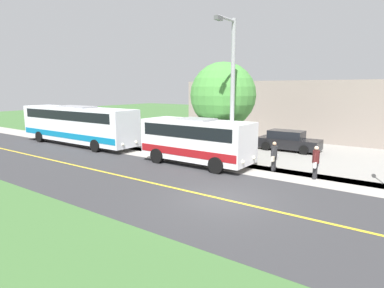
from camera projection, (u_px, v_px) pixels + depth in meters
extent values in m
plane|color=#3D6633|center=(223.00, 199.00, 13.33)|extent=(120.00, 120.00, 0.00)
cube|color=#333335|center=(223.00, 199.00, 13.33)|extent=(8.00, 100.00, 0.01)
cube|color=#9E9991|center=(272.00, 173.00, 17.49)|extent=(2.40, 100.00, 0.01)
cube|color=gray|center=(357.00, 157.00, 21.52)|extent=(14.00, 36.00, 0.01)
cube|color=gold|center=(223.00, 199.00, 13.33)|extent=(0.16, 100.00, 0.00)
cube|color=white|center=(197.00, 140.00, 19.23)|extent=(2.40, 6.76, 2.28)
cube|color=maroon|center=(197.00, 149.00, 19.34)|extent=(2.44, 6.62, 0.44)
cube|color=black|center=(197.00, 130.00, 19.13)|extent=(2.44, 6.08, 0.70)
cube|color=gray|center=(197.00, 119.00, 19.03)|extent=(1.44, 2.03, 0.12)
cylinder|color=black|center=(237.00, 158.00, 19.16)|extent=(0.25, 0.90, 0.90)
cylinder|color=black|center=(216.00, 165.00, 17.25)|extent=(0.25, 0.90, 0.90)
cylinder|color=black|center=(181.00, 150.00, 21.58)|extent=(0.25, 0.90, 0.90)
cylinder|color=black|center=(157.00, 156.00, 19.66)|extent=(0.25, 0.90, 0.90)
sphere|color=#F2EACC|center=(254.00, 158.00, 17.94)|extent=(0.20, 0.20, 0.20)
sphere|color=#F2EACC|center=(243.00, 162.00, 16.89)|extent=(0.20, 0.20, 0.20)
cube|color=white|center=(77.00, 124.00, 25.86)|extent=(2.33, 11.81, 2.63)
cube|color=#0C72A5|center=(78.00, 133.00, 25.99)|extent=(2.37, 11.58, 0.44)
cube|color=black|center=(77.00, 114.00, 25.73)|extent=(2.37, 10.63, 0.70)
cube|color=gray|center=(76.00, 107.00, 25.63)|extent=(1.40, 3.54, 0.12)
cylinder|color=black|center=(120.00, 141.00, 24.89)|extent=(0.25, 0.90, 0.90)
cylinder|color=black|center=(95.00, 146.00, 23.03)|extent=(0.25, 0.90, 0.90)
cylinder|color=black|center=(64.00, 134.00, 29.11)|extent=(0.25, 0.90, 0.90)
cylinder|color=black|center=(40.00, 137.00, 27.25)|extent=(0.25, 0.90, 0.90)
sphere|color=#F2EACC|center=(136.00, 142.00, 23.13)|extent=(0.20, 0.20, 0.20)
sphere|color=#F2EACC|center=(123.00, 145.00, 22.10)|extent=(0.20, 0.20, 0.20)
cylinder|color=#262628|center=(316.00, 170.00, 16.35)|extent=(0.18, 0.18, 0.81)
cylinder|color=#262628|center=(314.00, 171.00, 16.19)|extent=(0.18, 0.18, 0.81)
cylinder|color=#4C1919|center=(316.00, 157.00, 16.14)|extent=(0.34, 0.34, 0.64)
sphere|color=beige|center=(317.00, 148.00, 16.07)|extent=(0.22, 0.22, 0.22)
cylinder|color=#4C1919|center=(317.00, 155.00, 16.28)|extent=(0.27, 0.10, 0.58)
cube|color=white|center=(318.00, 163.00, 16.39)|extent=(0.20, 0.12, 0.28)
cylinder|color=#4C1919|center=(315.00, 157.00, 15.99)|extent=(0.27, 0.10, 0.58)
cube|color=white|center=(315.00, 165.00, 15.97)|extent=(0.20, 0.12, 0.28)
cylinder|color=#262628|center=(274.00, 163.00, 17.96)|extent=(0.18, 0.18, 0.78)
cylinder|color=#262628|center=(273.00, 164.00, 17.80)|extent=(0.18, 0.18, 0.78)
cylinder|color=#262628|center=(274.00, 151.00, 17.76)|extent=(0.34, 0.34, 0.62)
sphere|color=tan|center=(274.00, 144.00, 17.69)|extent=(0.21, 0.21, 0.21)
cylinder|color=#262628|center=(275.00, 150.00, 17.90)|extent=(0.27, 0.10, 0.56)
cube|color=white|center=(277.00, 157.00, 18.00)|extent=(0.20, 0.12, 0.28)
cylinder|color=#262628|center=(273.00, 151.00, 17.61)|extent=(0.27, 0.10, 0.56)
cube|color=beige|center=(273.00, 159.00, 17.58)|extent=(0.20, 0.12, 0.28)
cylinder|color=#9E9EA3|center=(232.00, 96.00, 18.00)|extent=(0.24, 0.24, 8.18)
cylinder|color=#9E9EA3|center=(227.00, 19.00, 16.68)|extent=(1.60, 0.14, 0.14)
cube|color=#59595B|center=(218.00, 18.00, 16.06)|extent=(0.50, 0.24, 0.20)
cube|color=black|center=(289.00, 143.00, 23.64)|extent=(1.85, 4.42, 0.70)
cube|color=black|center=(286.00, 134.00, 23.65)|extent=(1.56, 2.44, 0.57)
cylinder|color=black|center=(311.00, 146.00, 23.63)|extent=(0.23, 0.64, 0.64)
cylinder|color=black|center=(304.00, 150.00, 22.18)|extent=(0.23, 0.64, 0.64)
cylinder|color=black|center=(275.00, 143.00, 25.18)|extent=(0.23, 0.64, 0.64)
cylinder|color=black|center=(266.00, 146.00, 23.73)|extent=(0.23, 0.64, 0.64)
cylinder|color=#4C3826|center=(222.00, 138.00, 21.57)|extent=(0.36, 0.36, 2.43)
sphere|color=#478C3D|center=(223.00, 95.00, 21.09)|extent=(4.28, 4.28, 4.28)
cube|color=gray|center=(320.00, 108.00, 31.04)|extent=(10.00, 23.99, 5.13)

